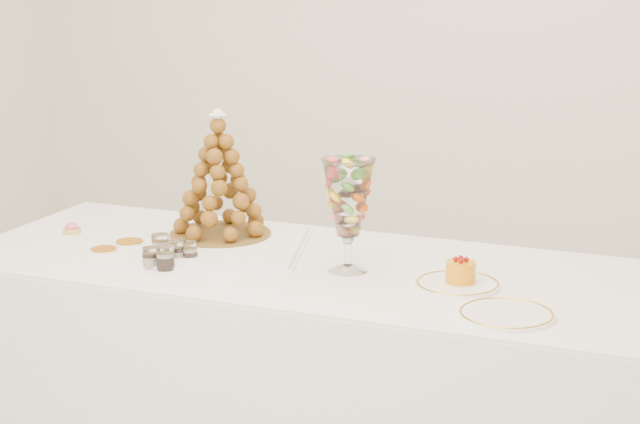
% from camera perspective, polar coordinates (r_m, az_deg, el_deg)
% --- Properties ---
extents(buffet_table, '(2.13, 0.87, 0.81)m').
position_cam_1_polar(buffet_table, '(3.40, -1.08, -9.22)').
color(buffet_table, white).
rests_on(buffet_table, ground).
extents(lace_tray, '(0.73, 0.62, 0.02)m').
position_cam_1_polar(lace_tray, '(3.43, -6.32, -1.75)').
color(lace_tray, white).
rests_on(lace_tray, buffet_table).
extents(macaron_vase, '(0.15, 0.15, 0.34)m').
position_cam_1_polar(macaron_vase, '(3.11, 1.51, 0.70)').
color(macaron_vase, white).
rests_on(macaron_vase, buffet_table).
extents(cake_plate, '(0.24, 0.24, 0.01)m').
position_cam_1_polar(cake_plate, '(3.05, 7.34, -3.86)').
color(cake_plate, white).
rests_on(cake_plate, buffet_table).
extents(spare_plate, '(0.25, 0.25, 0.01)m').
position_cam_1_polar(spare_plate, '(2.83, 9.91, -5.42)').
color(spare_plate, white).
rests_on(spare_plate, buffet_table).
extents(pink_tart, '(0.06, 0.06, 0.04)m').
position_cam_1_polar(pink_tart, '(3.67, -13.09, -0.87)').
color(pink_tart, tan).
rests_on(pink_tart, buffet_table).
extents(verrine_a, '(0.06, 0.06, 0.07)m').
position_cam_1_polar(verrine_a, '(3.34, -8.51, -1.79)').
color(verrine_a, white).
rests_on(verrine_a, buffet_table).
extents(verrine_b, '(0.06, 0.06, 0.07)m').
position_cam_1_polar(verrine_b, '(3.27, -7.61, -2.11)').
color(verrine_b, white).
rests_on(verrine_b, buffet_table).
extents(verrine_c, '(0.06, 0.06, 0.07)m').
position_cam_1_polar(verrine_c, '(3.27, -6.97, -2.15)').
color(verrine_c, white).
rests_on(verrine_c, buffet_table).
extents(verrine_d, '(0.05, 0.05, 0.06)m').
position_cam_1_polar(verrine_d, '(3.24, -9.06, -2.41)').
color(verrine_d, white).
rests_on(verrine_d, buffet_table).
extents(verrine_e, '(0.06, 0.06, 0.07)m').
position_cam_1_polar(verrine_e, '(3.21, -8.25, -2.43)').
color(verrine_e, white).
rests_on(verrine_e, buffet_table).
extents(ramekin_back, '(0.10, 0.10, 0.03)m').
position_cam_1_polar(ramekin_back, '(3.42, -10.11, -1.82)').
color(ramekin_back, white).
rests_on(ramekin_back, buffet_table).
extents(ramekin_front, '(0.09, 0.09, 0.03)m').
position_cam_1_polar(ramekin_front, '(3.36, -11.45, -2.19)').
color(ramekin_front, white).
rests_on(ramekin_front, buffet_table).
extents(croquembouche, '(0.34, 0.34, 0.41)m').
position_cam_1_polar(croquembouche, '(3.45, -5.41, 2.01)').
color(croquembouche, brown).
rests_on(croquembouche, lace_tray).
extents(mousse_cake, '(0.09, 0.09, 0.08)m').
position_cam_1_polar(mousse_cake, '(3.05, 7.51, -3.17)').
color(mousse_cake, orange).
rests_on(mousse_cake, cake_plate).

